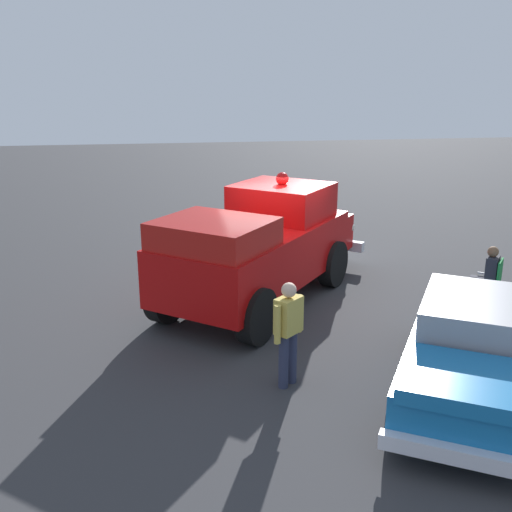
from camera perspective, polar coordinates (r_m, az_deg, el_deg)
ground_plane at (r=13.17m, az=2.38°, el=-3.60°), size 60.00×60.00×0.00m
vintage_fire_truck at (r=12.52m, az=0.53°, el=1.07°), size 5.40×6.01×2.59m
classic_hot_rod at (r=9.38m, az=19.99°, el=-8.59°), size 3.82×4.69×1.46m
lawn_chair_near_truck at (r=13.17m, az=21.54°, el=-2.11°), size 0.69×0.69×1.02m
spectator_seated at (r=13.15m, az=21.03°, el=-1.58°), size 0.65×0.62×1.29m
spectator_standing at (r=9.12m, az=3.09°, el=-6.76°), size 0.55×0.50×1.68m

